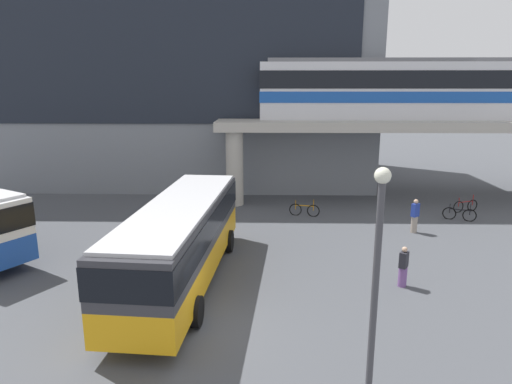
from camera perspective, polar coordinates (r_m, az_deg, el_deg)
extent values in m
plane|color=#47494F|center=(23.92, -3.15, -4.75)|extent=(120.00, 120.00, 0.00)
cube|color=slate|center=(38.40, -11.07, 15.72)|extent=(31.27, 14.50, 18.26)
cube|color=black|center=(31.36, -14.09, 17.81)|extent=(28.14, 0.10, 10.23)
cube|color=#ADA89E|center=(32.46, 22.55, 8.06)|extent=(29.63, 6.59, 0.60)
cylinder|color=#ADA89E|center=(28.25, -2.73, 3.00)|extent=(1.10, 1.10, 4.68)
cylinder|color=#ADA89E|center=(33.16, -2.13, 4.57)|extent=(1.10, 1.10, 4.68)
cube|color=silver|center=(32.40, 23.06, 11.74)|extent=(24.30, 2.90, 3.60)
cube|color=#194CA5|center=(32.40, 23.00, 11.11)|extent=(24.36, 2.96, 0.70)
cube|color=black|center=(32.40, 23.18, 13.01)|extent=(24.36, 2.96, 1.10)
cube|color=slate|center=(32.43, 23.38, 15.12)|extent=(23.33, 2.61, 0.24)
cube|color=orange|center=(17.53, -9.33, -8.21)|extent=(3.32, 11.16, 1.10)
cube|color=#333338|center=(17.09, -9.50, -4.16)|extent=(3.32, 11.16, 1.50)
cube|color=black|center=(17.07, -9.51, -3.92)|extent=(3.37, 11.20, 0.96)
cube|color=silver|center=(16.87, -9.60, -1.53)|extent=(3.16, 10.60, 0.12)
cylinder|color=black|center=(21.21, -10.12, -5.93)|extent=(0.35, 1.02, 1.00)
cylinder|color=black|center=(20.69, -3.40, -6.24)|extent=(0.35, 1.02, 1.00)
cylinder|color=black|center=(15.49, -16.87, -13.92)|extent=(0.35, 1.02, 1.00)
cylinder|color=black|center=(14.76, -7.54, -14.85)|extent=(0.35, 1.02, 1.00)
cylinder|color=black|center=(22.74, -29.26, -6.17)|extent=(1.01, 0.74, 1.00)
torus|color=black|center=(26.25, 7.31, -2.40)|extent=(0.74, 0.21, 0.74)
torus|color=black|center=(26.37, 5.04, -2.26)|extent=(0.74, 0.21, 0.74)
cylinder|color=orange|center=(26.23, 6.19, -1.74)|extent=(1.04, 0.27, 0.05)
cylinder|color=orange|center=(26.29, 5.06, -1.63)|extent=(0.04, 0.04, 0.55)
cylinder|color=orange|center=(26.16, 7.34, -1.66)|extent=(0.04, 0.04, 0.65)
torus|color=black|center=(30.20, 25.84, -1.56)|extent=(0.72, 0.31, 0.74)
torus|color=black|center=(29.48, 24.37, -1.75)|extent=(0.72, 0.31, 0.74)
cylinder|color=#B21E1E|center=(29.77, 25.17, -1.13)|extent=(1.00, 0.40, 0.05)
cylinder|color=#B21E1E|center=(29.41, 24.43, -1.18)|extent=(0.04, 0.04, 0.55)
cylinder|color=#B21E1E|center=(30.12, 25.91, -0.91)|extent=(0.04, 0.04, 0.65)
torus|color=black|center=(27.85, 25.55, -2.71)|extent=(0.71, 0.33, 0.74)
torus|color=black|center=(27.81, 23.40, -2.52)|extent=(0.71, 0.33, 0.74)
cylinder|color=black|center=(27.75, 24.53, -2.06)|extent=(0.99, 0.44, 0.05)
cylinder|color=black|center=(27.73, 23.45, -1.92)|extent=(0.04, 0.04, 0.55)
cylinder|color=black|center=(27.76, 25.62, -2.02)|extent=(0.04, 0.04, 0.65)
cylinder|color=gray|center=(24.66, 19.49, -3.91)|extent=(0.32, 0.32, 0.86)
cube|color=navy|center=(24.45, 19.63, -2.19)|extent=(0.48, 0.45, 0.68)
sphere|color=tan|center=(24.34, 19.71, -1.15)|extent=(0.23, 0.23, 0.23)
cylinder|color=#724C8C|center=(18.16, 18.16, -10.21)|extent=(0.32, 0.32, 0.77)
cube|color=#26262D|center=(17.90, 18.32, -8.18)|extent=(0.44, 0.48, 0.61)
sphere|color=tan|center=(17.76, 18.42, -6.95)|extent=(0.21, 0.21, 0.21)
cylinder|color=#3F3F44|center=(10.71, 14.83, -13.28)|extent=(0.16, 0.16, 5.47)
sphere|color=silver|center=(9.78, 15.84, 2.03)|extent=(0.36, 0.36, 0.36)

